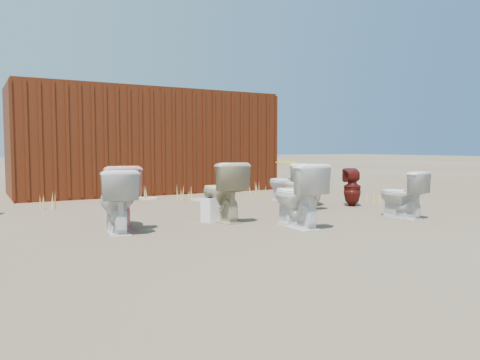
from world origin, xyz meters
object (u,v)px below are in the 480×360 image
shipping_container (145,142)px  toilet_front_e (402,195)px  toilet_back_beige_right (301,187)px  toilet_back_yellowlid (286,182)px  toilet_front_c (297,195)px  toilet_front_maroon (352,187)px  toilet_front_a (116,201)px  loose_tank (218,209)px  toilet_back_beige_left (222,192)px  toilet_back_e (313,185)px  toilet_front_pink (120,197)px

shipping_container → toilet_front_e: size_ratio=8.37×
toilet_back_beige_right → toilet_back_yellowlid: size_ratio=1.02×
toilet_front_c → toilet_front_e: toilet_front_c is taller
toilet_front_maroon → toilet_front_e: toilet_front_e is taller
toilet_front_a → loose_tank: bearing=-165.0°
toilet_front_c → loose_tank: (-0.65, 1.04, -0.25)m
toilet_front_e → toilet_back_beige_left: toilet_back_beige_left is taller
shipping_container → toilet_front_maroon: shipping_container is taller
toilet_back_beige_left → loose_tank: (-0.03, 0.08, -0.25)m
toilet_front_e → toilet_back_beige_right: (-0.69, 1.57, 0.03)m
shipping_container → toilet_back_e: shipping_container is taller
toilet_back_beige_left → toilet_back_e: 2.39m
toilet_front_a → toilet_back_beige_left: toilet_back_beige_left is taller
toilet_front_pink → toilet_front_e: (3.91, -1.25, -0.06)m
toilet_front_c → toilet_front_e: 1.87m
toilet_front_a → toilet_back_e: bearing=-160.2°
shipping_container → toilet_front_a: shipping_container is taller
toilet_front_e → loose_tank: size_ratio=1.43×
toilet_front_maroon → toilet_back_yellowlid: (-0.62, 1.18, 0.04)m
toilet_front_a → toilet_back_beige_right: bearing=-163.0°
toilet_back_beige_left → toilet_back_e: bearing=-161.4°
toilet_back_e → toilet_back_beige_left: bearing=34.7°
toilet_front_maroon → toilet_back_beige_right: toilet_back_beige_right is taller
shipping_container → toilet_back_beige_right: 4.81m
toilet_front_pink → toilet_front_c: toilet_front_c is taller
shipping_container → toilet_front_e: (1.91, -6.15, -0.84)m
toilet_front_c → toilet_back_beige_right: size_ratio=1.10×
shipping_container → toilet_back_yellowlid: 3.98m
toilet_front_c → toilet_front_a: bearing=-17.9°
toilet_front_e → toilet_back_e: 1.87m
shipping_container → toilet_front_c: 6.07m
toilet_front_a → toilet_back_beige_left: (1.56, 0.15, 0.03)m
toilet_front_maroon → loose_tank: (-2.88, -0.28, -0.17)m
toilet_back_beige_left → toilet_back_e: size_ratio=1.10×
toilet_front_c → toilet_front_e: bearing=178.2°
toilet_back_e → toilet_front_e: bearing=112.8°
toilet_back_beige_left → toilet_back_yellowlid: bearing=-145.4°
toilet_front_maroon → toilet_back_beige_left: (-2.86, -0.36, 0.08)m
toilet_back_e → toilet_back_beige_right: bearing=47.0°
toilet_back_e → loose_tank: 2.40m
toilet_back_beige_right → toilet_back_yellowlid: bearing=-120.8°
toilet_front_maroon → toilet_back_beige_right: (-1.07, 0.12, 0.05)m
toilet_front_a → toilet_front_maroon: toilet_front_a is taller
shipping_container → toilet_front_pink: shipping_container is taller
toilet_front_c → loose_tank: 1.25m
toilet_back_e → toilet_front_a: bearing=29.7°
toilet_front_c → toilet_front_maroon: bearing=-147.1°
toilet_front_pink → toilet_back_e: 3.75m
shipping_container → toilet_back_e: bearing=-68.4°
toilet_front_pink → toilet_front_c: size_ratio=0.97×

